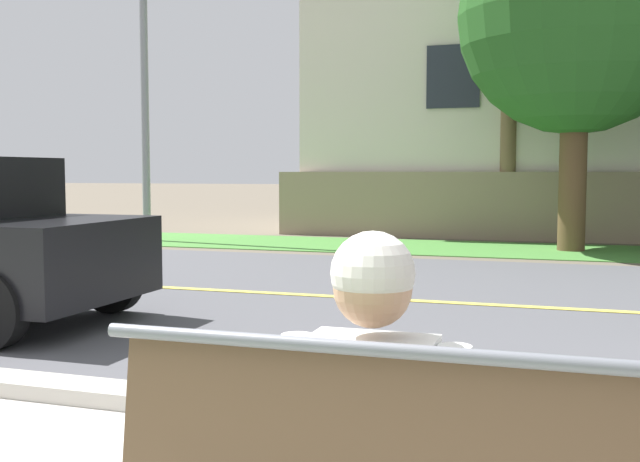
# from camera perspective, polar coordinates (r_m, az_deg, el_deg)

# --- Properties ---
(ground_plane) EXTENTS (140.00, 140.00, 0.00)m
(ground_plane) POSITION_cam_1_polar(r_m,az_deg,el_deg) (9.74, 8.85, -3.85)
(ground_plane) COLOR #665B4C
(curb_edge) EXTENTS (44.00, 0.30, 0.11)m
(curb_edge) POSITION_cam_1_polar(r_m,az_deg,el_deg) (4.37, -3.35, -13.50)
(curb_edge) COLOR #ADA89E
(curb_edge) RESTS_ON ground_plane
(street_asphalt) EXTENTS (52.00, 8.00, 0.01)m
(street_asphalt) POSITION_cam_1_polar(r_m,az_deg,el_deg) (8.28, 7.19, -5.28)
(street_asphalt) COLOR #515156
(street_asphalt) RESTS_ON ground_plane
(road_centre_line) EXTENTS (48.00, 0.14, 0.01)m
(road_centre_line) POSITION_cam_1_polar(r_m,az_deg,el_deg) (8.28, 7.20, -5.24)
(road_centre_line) COLOR #E0CC4C
(road_centre_line) RESTS_ON ground_plane
(far_verge_grass) EXTENTS (48.00, 2.80, 0.02)m
(far_verge_grass) POSITION_cam_1_polar(r_m,az_deg,el_deg) (14.01, 11.68, -1.32)
(far_verge_grass) COLOR #478438
(far_verge_grass) RESTS_ON ground_plane
(seated_person_white) EXTENTS (0.52, 0.68, 1.25)m
(seated_person_white) POSITION_cam_1_polar(r_m,az_deg,el_deg) (2.19, 4.54, -15.02)
(seated_person_white) COLOR #47382D
(seated_person_white) RESTS_ON ground_plane
(streetlamp) EXTENTS (0.24, 2.10, 7.08)m
(streetlamp) POSITION_cam_1_polar(r_m,az_deg,el_deg) (16.08, -12.78, 13.85)
(streetlamp) COLOR gray
(streetlamp) RESTS_ON ground_plane
(garden_wall) EXTENTS (13.00, 0.36, 1.40)m
(garden_wall) POSITION_cam_1_polar(r_m,az_deg,el_deg) (15.96, 19.49, 1.71)
(garden_wall) COLOR gray
(garden_wall) RESTS_ON ground_plane
(house_across_street) EXTENTS (13.31, 6.91, 6.73)m
(house_across_street) POSITION_cam_1_polar(r_m,az_deg,el_deg) (19.25, 19.73, 10.22)
(house_across_street) COLOR beige
(house_across_street) RESTS_ON ground_plane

